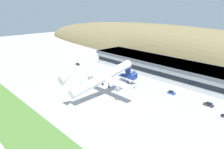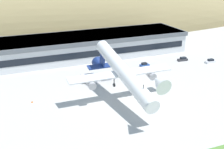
% 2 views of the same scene
% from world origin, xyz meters
% --- Properties ---
extents(ground_plane, '(464.23, 464.23, 0.00)m').
position_xyz_m(ground_plane, '(0.00, 0.00, 0.00)').
color(ground_plane, '#B7B5AF').
extents(terminal_building, '(97.84, 23.09, 9.41)m').
position_xyz_m(terminal_building, '(7.77, 47.27, 5.32)').
color(terminal_building, silver).
rests_on(terminal_building, ground_plane).
extents(cargo_airplane, '(32.62, 45.30, 12.90)m').
position_xyz_m(cargo_airplane, '(8.29, 0.68, 8.83)').
color(cargo_airplane, white).
extents(service_car_1, '(4.26, 1.89, 1.64)m').
position_xyz_m(service_car_1, '(56.39, 18.89, 0.68)').
color(service_car_1, silver).
rests_on(service_car_1, ground_plane).
extents(service_car_2, '(4.33, 1.78, 1.59)m').
position_xyz_m(service_car_2, '(47.60, 25.60, 0.66)').
color(service_car_2, '#333338').
rests_on(service_car_2, ground_plane).
extents(service_car_3, '(3.81, 1.90, 1.51)m').
position_xyz_m(service_car_3, '(29.35, 25.37, 0.62)').
color(service_car_3, '#264C99').
rests_on(service_car_3, ground_plane).
extents(fuel_truck, '(7.00, 2.78, 3.15)m').
position_xyz_m(fuel_truck, '(4.12, 17.82, 1.49)').
color(fuel_truck, silver).
rests_on(fuel_truck, ground_plane).
extents(traffic_cone_0, '(0.52, 0.52, 0.58)m').
position_xyz_m(traffic_cone_0, '(-17.26, 8.90, 0.28)').
color(traffic_cone_0, orange).
rests_on(traffic_cone_0, ground_plane).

